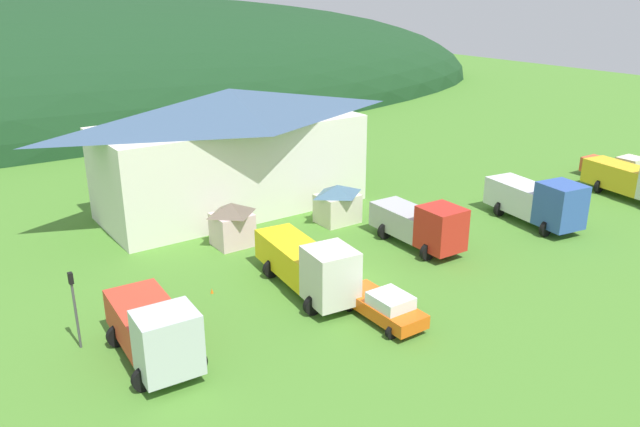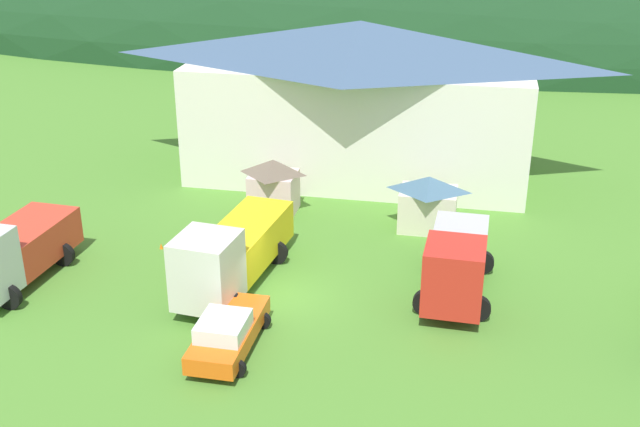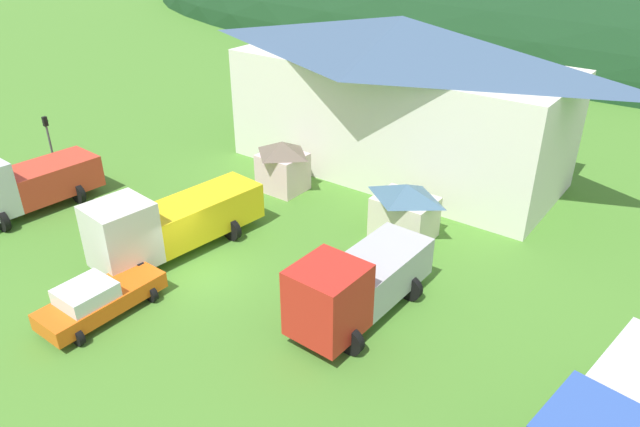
{
  "view_description": "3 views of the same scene",
  "coord_description": "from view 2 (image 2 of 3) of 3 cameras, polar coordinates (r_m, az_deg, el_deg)",
  "views": [
    {
      "loc": [
        -20.24,
        -25.77,
        16.24
      ],
      "look_at": [
        2.59,
        6.78,
        1.73
      ],
      "focal_mm": 35.21,
      "sensor_mm": 36.0,
      "label": 1
    },
    {
      "loc": [
        7.27,
        -28.59,
        16.72
      ],
      "look_at": [
        0.24,
        5.91,
        1.46
      ],
      "focal_mm": 44.09,
      "sensor_mm": 36.0,
      "label": 2
    },
    {
      "loc": [
        16.93,
        -14.04,
        14.53
      ],
      "look_at": [
        2.58,
        5.19,
        1.78
      ],
      "focal_mm": 32.45,
      "sensor_mm": 36.0,
      "label": 3
    }
  ],
  "objects": [
    {
      "name": "service_pickup_orange",
      "position": [
        30.17,
        -6.71,
        -8.53
      ],
      "size": [
        2.34,
        5.0,
        1.66
      ],
      "rotation": [
        0.0,
        0.0,
        -1.58
      ],
      "color": "orange",
      "rests_on": "ground"
    },
    {
      "name": "tow_truck_silver",
      "position": [
        36.76,
        -21.71,
        -2.54
      ],
      "size": [
        3.6,
        6.95,
        3.36
      ],
      "rotation": [
        0.0,
        0.0,
        -1.63
      ],
      "color": "silver",
      "rests_on": "ground"
    },
    {
      "name": "traffic_cone_near_pickup",
      "position": [
        38.91,
        -11.44,
        -2.51
      ],
      "size": [
        0.36,
        0.36,
        0.56
      ],
      "primitive_type": "cone",
      "color": "orange",
      "rests_on": "ground"
    },
    {
      "name": "depot_building",
      "position": [
        46.16,
        2.86,
        8.35
      ],
      "size": [
        20.98,
        8.75,
        9.19
      ],
      "color": "white",
      "rests_on": "ground"
    },
    {
      "name": "flatbed_truck_yellow",
      "position": [
        34.14,
        -6.49,
        -2.84
      ],
      "size": [
        3.68,
        8.64,
        3.48
      ],
      "rotation": [
        0.0,
        0.0,
        -1.68
      ],
      "color": "silver",
      "rests_on": "ground"
    },
    {
      "name": "ground_plane",
      "position": [
        33.9,
        -2.4,
        -6.14
      ],
      "size": [
        200.0,
        200.0,
        0.0
      ],
      "primitive_type": "plane",
      "color": "#4C842D"
    },
    {
      "name": "play_shed_pink",
      "position": [
        41.79,
        -3.39,
        2.07
      ],
      "size": [
        2.6,
        2.35,
        2.96
      ],
      "color": "beige",
      "rests_on": "ground"
    },
    {
      "name": "forested_hill_backdrop",
      "position": [
        97.96,
        7.3,
        13.42
      ],
      "size": [
        152.12,
        60.0,
        30.25
      ],
      "primitive_type": "ellipsoid",
      "color": "#193D1E",
      "rests_on": "ground"
    },
    {
      "name": "play_shed_cream",
      "position": [
        40.11,
        7.85,
        0.84
      ],
      "size": [
        3.07,
        2.4,
        2.83
      ],
      "color": "beige",
      "rests_on": "ground"
    },
    {
      "name": "crane_truck_red",
      "position": [
        33.7,
        9.87,
        -3.52
      ],
      "size": [
        3.29,
        7.14,
        3.27
      ],
      "rotation": [
        0.0,
        0.0,
        -1.6
      ],
      "color": "red",
      "rests_on": "ground"
    }
  ]
}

